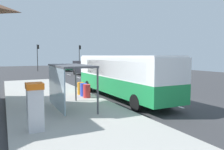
{
  "coord_description": "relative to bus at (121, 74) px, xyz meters",
  "views": [
    {
      "loc": [
        -9.56,
        -11.99,
        3.21
      ],
      "look_at": [
        -1.0,
        5.28,
        1.5
      ],
      "focal_mm": 35.4,
      "sensor_mm": 36.0,
      "label": 1
    }
  ],
  "objects": [
    {
      "name": "lane_stripe_seg_5",
      "position": [
        1.96,
        16.7,
        -1.84
      ],
      "size": [
        0.16,
        2.2,
        0.01
      ],
      "primitive_type": "cube",
      "color": "silver",
      "rests_on": "ground"
    },
    {
      "name": "ground_plane",
      "position": [
        1.71,
        11.7,
        -1.86
      ],
      "size": [
        56.0,
        92.0,
        0.04
      ],
      "primitive_type": "cube",
      "color": "#38383A"
    },
    {
      "name": "ticket_machine",
      "position": [
        -6.75,
        -5.11,
        -0.67
      ],
      "size": [
        0.66,
        0.76,
        1.94
      ],
      "color": "silver",
      "rests_on": "sidewalk_platform"
    },
    {
      "name": "lane_stripe_seg_2",
      "position": [
        1.96,
        1.7,
        -1.84
      ],
      "size": [
        0.16,
        2.2,
        0.01
      ],
      "primitive_type": "cube",
      "color": "silver",
      "rests_on": "ground"
    },
    {
      "name": "lane_stripe_seg_4",
      "position": [
        1.96,
        11.7,
        -1.84
      ],
      "size": [
        0.16,
        2.2,
        0.01
      ],
      "primitive_type": "cube",
      "color": "silver",
      "rests_on": "ground"
    },
    {
      "name": "sidewalk_platform",
      "position": [
        -4.69,
        -0.3,
        -1.75
      ],
      "size": [
        6.2,
        30.0,
        0.18
      ],
      "primitive_type": "cube",
      "color": "#ADAAA3",
      "rests_on": "ground"
    },
    {
      "name": "sedan_near",
      "position": [
        4.01,
        30.47,
        -1.05
      ],
      "size": [
        1.98,
        4.47,
        1.52
      ],
      "color": "#195933",
      "rests_on": "ground"
    },
    {
      "name": "lane_stripe_seg_7",
      "position": [
        1.96,
        26.7,
        -1.84
      ],
      "size": [
        0.16,
        2.2,
        0.01
      ],
      "primitive_type": "cube",
      "color": "silver",
      "rests_on": "ground"
    },
    {
      "name": "lane_stripe_seg_6",
      "position": [
        1.96,
        21.7,
        -1.84
      ],
      "size": [
        0.16,
        2.2,
        0.01
      ],
      "primitive_type": "cube",
      "color": "silver",
      "rests_on": "ground"
    },
    {
      "name": "white_van",
      "position": [
        3.91,
        19.97,
        -0.5
      ],
      "size": [
        2.08,
        5.22,
        2.3
      ],
      "color": "black",
      "rests_on": "ground"
    },
    {
      "name": "bus",
      "position": [
        0.0,
        0.0,
        0.0
      ],
      "size": [
        2.64,
        11.04,
        3.21
      ],
      "color": "#1E8C47",
      "rests_on": "ground"
    },
    {
      "name": "recycling_bin_orange",
      "position": [
        -2.49,
        2.01,
        -1.19
      ],
      "size": [
        0.52,
        0.52,
        0.95
      ],
      "primitive_type": "cylinder",
      "color": "orange",
      "rests_on": "sidewalk_platform"
    },
    {
      "name": "recycling_bin_red",
      "position": [
        -2.49,
        0.61,
        -1.19
      ],
      "size": [
        0.52,
        0.52,
        0.95
      ],
      "primitive_type": "cylinder",
      "color": "red",
      "rests_on": "sidewalk_platform"
    },
    {
      "name": "lane_stripe_seg_1",
      "position": [
        1.96,
        -3.3,
        -1.84
      ],
      "size": [
        0.16,
        2.2,
        0.01
      ],
      "primitive_type": "cube",
      "color": "silver",
      "rests_on": "ground"
    },
    {
      "name": "lane_stripe_seg_3",
      "position": [
        1.96,
        6.7,
        -1.84
      ],
      "size": [
        0.16,
        2.2,
        0.01
      ],
      "primitive_type": "cube",
      "color": "silver",
      "rests_on": "ground"
    },
    {
      "name": "traffic_light_far_side",
      "position": [
        -1.39,
        32.72,
        1.75
      ],
      "size": [
        0.49,
        0.28,
        5.44
      ],
      "color": "#2D2D2D",
      "rests_on": "ground"
    },
    {
      "name": "bus_shelter",
      "position": [
        -4.7,
        -2.05,
        0.25
      ],
      "size": [
        1.8,
        4.0,
        2.5
      ],
      "color": "#4C4C51",
      "rests_on": "sidewalk_platform"
    },
    {
      "name": "recycling_bin_blue",
      "position": [
        -2.49,
        1.31,
        -1.19
      ],
      "size": [
        0.52,
        0.52,
        0.95
      ],
      "primitive_type": "cylinder",
      "color": "blue",
      "rests_on": "sidewalk_platform"
    },
    {
      "name": "traffic_light_near_side",
      "position": [
        7.21,
        31.92,
        1.75
      ],
      "size": [
        0.49,
        0.28,
        5.45
      ],
      "color": "#2D2D2D",
      "rests_on": "ground"
    }
  ]
}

